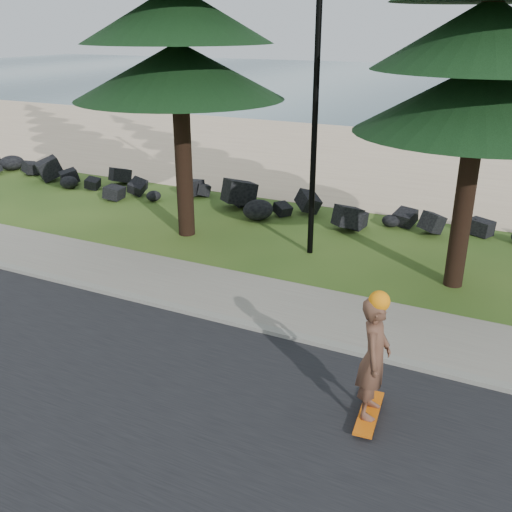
{
  "coord_description": "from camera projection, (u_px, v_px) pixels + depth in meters",
  "views": [
    {
      "loc": [
        4.63,
        -9.28,
        5.29
      ],
      "look_at": [
        0.07,
        0.0,
        1.08
      ],
      "focal_mm": 40.0,
      "sensor_mm": 36.0,
      "label": 1
    }
  ],
  "objects": [
    {
      "name": "ground",
      "position": [
        253.0,
        305.0,
        11.6
      ],
      "size": [
        160.0,
        160.0,
        0.0
      ],
      "primitive_type": "plane",
      "color": "#2A4A17",
      "rests_on": "ground"
    },
    {
      "name": "road",
      "position": [
        108.0,
        437.0,
        7.85
      ],
      "size": [
        160.0,
        7.0,
        0.02
      ],
      "primitive_type": "cube",
      "color": "black",
      "rests_on": "ground"
    },
    {
      "name": "kerb",
      "position": [
        232.0,
        322.0,
        10.83
      ],
      "size": [
        160.0,
        0.2,
        0.1
      ],
      "primitive_type": "cube",
      "color": "gray",
      "rests_on": "ground"
    },
    {
      "name": "sidewalk",
      "position": [
        257.0,
        299.0,
        11.75
      ],
      "size": [
        160.0,
        2.0,
        0.08
      ],
      "primitive_type": "cube",
      "color": "gray",
      "rests_on": "ground"
    },
    {
      "name": "beach_sand",
      "position": [
        408.0,
        162.0,
        23.65
      ],
      "size": [
        160.0,
        15.0,
        0.01
      ],
      "primitive_type": "cube",
      "color": "#D1AF8B",
      "rests_on": "ground"
    },
    {
      "name": "ocean",
      "position": [
        492.0,
        85.0,
        54.0
      ],
      "size": [
        160.0,
        58.0,
        0.01
      ],
      "primitive_type": "cube",
      "color": "#325460",
      "rests_on": "ground"
    },
    {
      "name": "seawall_boulders",
      "position": [
        340.0,
        224.0,
        16.25
      ],
      "size": [
        60.0,
        2.4,
        1.1
      ],
      "primitive_type": null,
      "color": "black",
      "rests_on": "ground"
    },
    {
      "name": "lamp_post",
      "position": [
        316.0,
        80.0,
        12.7
      ],
      "size": [
        0.25,
        0.14,
        8.14
      ],
      "color": "black",
      "rests_on": "ground"
    },
    {
      "name": "skateboarder",
      "position": [
        374.0,
        358.0,
        7.86
      ],
      "size": [
        0.5,
        1.11,
        2.02
      ],
      "rotation": [
        0.0,
        0.0,
        1.67
      ],
      "color": "orange",
      "rests_on": "ground"
    }
  ]
}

